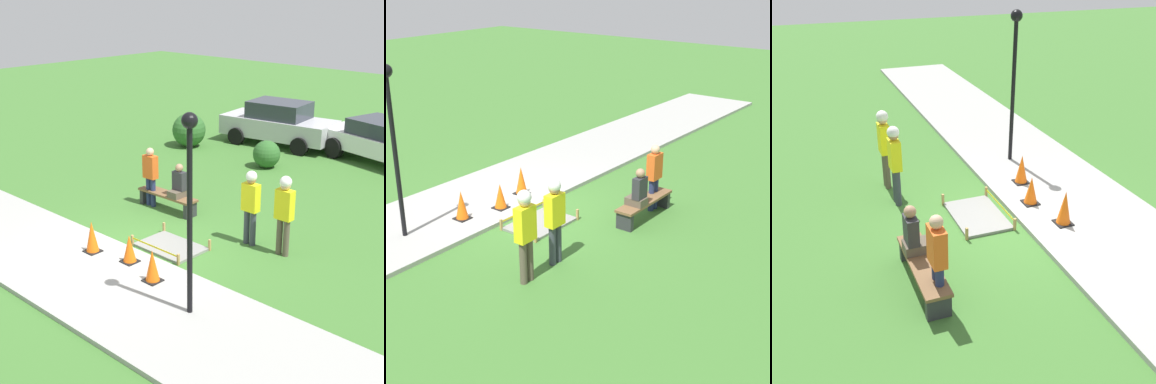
# 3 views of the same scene
# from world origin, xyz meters

# --- Properties ---
(ground_plane) EXTENTS (60.00, 60.00, 0.00)m
(ground_plane) POSITION_xyz_m (0.00, 0.00, 0.00)
(ground_plane) COLOR #3D702D
(sidewalk) EXTENTS (28.00, 2.93, 0.10)m
(sidewalk) POSITION_xyz_m (0.00, -1.46, 0.05)
(sidewalk) COLOR #9E9E99
(sidewalk) RESTS_ON ground_plane
(wet_concrete_patch) EXTENTS (1.54, 1.08, 0.26)m
(wet_concrete_patch) POSITION_xyz_m (0.44, 0.71, 0.03)
(wet_concrete_patch) COLOR gray
(wet_concrete_patch) RESTS_ON ground_plane
(traffic_cone_near_patch) EXTENTS (0.34, 0.34, 0.72)m
(traffic_cone_near_patch) POSITION_xyz_m (-0.55, -0.76, 0.46)
(traffic_cone_near_patch) COLOR black
(traffic_cone_near_patch) RESTS_ON sidewalk
(traffic_cone_far_patch) EXTENTS (0.34, 0.34, 0.62)m
(traffic_cone_far_patch) POSITION_xyz_m (0.44, -0.54, 0.41)
(traffic_cone_far_patch) COLOR black
(traffic_cone_far_patch) RESTS_ON sidewalk
(traffic_cone_sidewalk_edge) EXTENTS (0.34, 0.34, 0.68)m
(traffic_cone_sidewalk_edge) POSITION_xyz_m (1.43, -0.80, 0.44)
(traffic_cone_sidewalk_edge) COLOR black
(traffic_cone_sidewalk_edge) RESTS_ON sidewalk
(park_bench) EXTENTS (1.86, 0.44, 0.46)m
(park_bench) POSITION_xyz_m (-1.36, 2.39, 0.33)
(park_bench) COLOR #2D2D33
(park_bench) RESTS_ON ground_plane
(person_seated_on_bench) EXTENTS (0.36, 0.44, 0.89)m
(person_seated_on_bench) POSITION_xyz_m (-0.99, 2.44, 0.80)
(person_seated_on_bench) COLOR brown
(person_seated_on_bench) RESTS_ON park_bench
(worker_supervisor) EXTENTS (0.40, 0.26, 1.79)m
(worker_supervisor) POSITION_xyz_m (1.62, 2.13, 1.07)
(worker_supervisor) COLOR #383D47
(worker_supervisor) RESTS_ON ground_plane
(worker_assistant) EXTENTS (0.40, 0.27, 1.86)m
(worker_assistant) POSITION_xyz_m (2.52, 2.17, 1.12)
(worker_assistant) COLOR brown
(worker_assistant) RESTS_ON ground_plane
(bystander_in_orange_shirt) EXTENTS (0.40, 0.22, 1.64)m
(bystander_in_orange_shirt) POSITION_xyz_m (-1.91, 2.31, 0.92)
(bystander_in_orange_shirt) COLOR navy
(bystander_in_orange_shirt) RESTS_ON ground_plane
(lamppost_near) EXTENTS (0.28, 0.28, 3.70)m
(lamppost_near) POSITION_xyz_m (2.79, -1.15, 2.54)
(lamppost_near) COLOR black
(lamppost_near) RESTS_ON sidewalk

